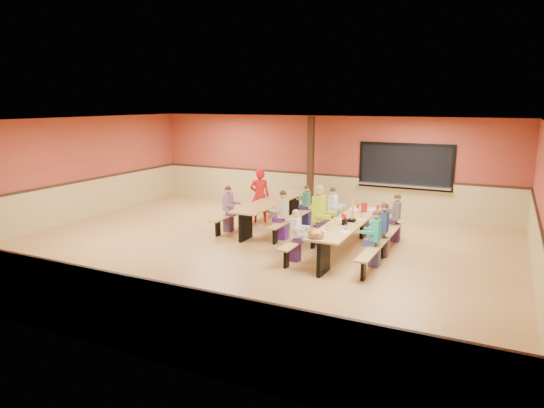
% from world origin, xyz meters
% --- Properties ---
extents(ground, '(12.00, 12.00, 0.00)m').
position_xyz_m(ground, '(0.00, 0.00, 0.00)').
color(ground, '#A1713D').
rests_on(ground, ground).
extents(room_envelope, '(12.04, 10.04, 3.02)m').
position_xyz_m(room_envelope, '(0.00, 0.00, 0.69)').
color(room_envelope, '#993C2C').
rests_on(room_envelope, ground).
extents(kitchen_pass_through, '(2.78, 0.28, 1.38)m').
position_xyz_m(kitchen_pass_through, '(2.60, 4.96, 1.49)').
color(kitchen_pass_through, black).
rests_on(kitchen_pass_through, ground).
extents(structural_post, '(0.18, 0.18, 3.00)m').
position_xyz_m(structural_post, '(-0.20, 4.40, 1.50)').
color(structural_post, black).
rests_on(structural_post, ground).
extents(cafeteria_table_main, '(1.91, 3.70, 0.74)m').
position_xyz_m(cafeteria_table_main, '(2.13, 0.78, 0.53)').
color(cafeteria_table_main, tan).
rests_on(cafeteria_table_main, ground).
extents(cafeteria_table_second, '(1.91, 3.70, 0.74)m').
position_xyz_m(cafeteria_table_second, '(-0.49, 2.25, 0.53)').
color(cafeteria_table_second, tan).
rests_on(cafeteria_table_second, ground).
extents(seated_child_white_left, '(0.34, 0.27, 1.14)m').
position_xyz_m(seated_child_white_left, '(1.31, -0.30, 0.57)').
color(seated_child_white_left, silver).
rests_on(seated_child_white_left, ground).
extents(seated_adult_yellow, '(0.49, 0.40, 1.45)m').
position_xyz_m(seated_adult_yellow, '(1.31, 1.13, 0.72)').
color(seated_adult_yellow, '#AED116').
rests_on(seated_adult_yellow, ground).
extents(seated_child_grey_left, '(0.38, 0.31, 1.23)m').
position_xyz_m(seated_child_grey_left, '(1.31, 2.19, 0.61)').
color(seated_child_grey_left, silver).
rests_on(seated_child_grey_left, ground).
extents(seated_child_teal_right, '(0.37, 0.30, 1.21)m').
position_xyz_m(seated_child_teal_right, '(2.96, 0.12, 0.60)').
color(seated_child_teal_right, teal).
rests_on(seated_child_teal_right, ground).
extents(seated_child_navy_right, '(0.37, 0.31, 1.22)m').
position_xyz_m(seated_child_navy_right, '(2.96, 0.85, 0.61)').
color(seated_child_navy_right, navy).
rests_on(seated_child_navy_right, ground).
extents(seated_child_char_right, '(0.36, 0.29, 1.19)m').
position_xyz_m(seated_child_char_right, '(2.96, 2.21, 0.59)').
color(seated_child_char_right, '#585A62').
rests_on(seated_child_char_right, ground).
extents(seated_child_purple_sec, '(0.37, 0.31, 1.22)m').
position_xyz_m(seated_child_purple_sec, '(-1.31, 1.23, 0.61)').
color(seated_child_purple_sec, '#895981').
rests_on(seated_child_purple_sec, ground).
extents(seated_child_green_sec, '(0.33, 0.27, 1.12)m').
position_xyz_m(seated_child_green_sec, '(0.34, 2.77, 0.56)').
color(seated_child_green_sec, '#2E6A56').
rests_on(seated_child_green_sec, ground).
extents(seated_child_tan_sec, '(0.38, 0.31, 1.24)m').
position_xyz_m(seated_child_tan_sec, '(0.34, 1.16, 0.62)').
color(seated_child_tan_sec, '#BBB794').
rests_on(seated_child_tan_sec, ground).
extents(standing_woman, '(0.68, 0.61, 1.56)m').
position_xyz_m(standing_woman, '(-1.02, 2.51, 0.78)').
color(standing_woman, red).
rests_on(standing_woman, ground).
extents(punch_pitcher, '(0.16, 0.16, 0.22)m').
position_xyz_m(punch_pitcher, '(2.21, 1.93, 0.85)').
color(punch_pitcher, '#AC1A17').
rests_on(punch_pitcher, cafeteria_table_main).
extents(chip_bowl, '(0.32, 0.32, 0.15)m').
position_xyz_m(chip_bowl, '(1.98, -0.81, 0.81)').
color(chip_bowl, orange).
rests_on(chip_bowl, cafeteria_table_main).
extents(napkin_dispenser, '(0.10, 0.14, 0.13)m').
position_xyz_m(napkin_dispenser, '(2.17, 0.47, 0.80)').
color(napkin_dispenser, black).
rests_on(napkin_dispenser, cafeteria_table_main).
extents(condiment_mustard, '(0.06, 0.06, 0.17)m').
position_xyz_m(condiment_mustard, '(1.96, 0.41, 0.82)').
color(condiment_mustard, yellow).
rests_on(condiment_mustard, cafeteria_table_main).
extents(condiment_ketchup, '(0.06, 0.06, 0.17)m').
position_xyz_m(condiment_ketchup, '(2.11, 0.68, 0.82)').
color(condiment_ketchup, '#B2140F').
rests_on(condiment_ketchup, cafeteria_table_main).
extents(table_paddle, '(0.16, 0.16, 0.56)m').
position_xyz_m(table_paddle, '(2.23, 0.83, 0.88)').
color(table_paddle, black).
rests_on(table_paddle, cafeteria_table_main).
extents(place_settings, '(0.65, 3.30, 0.11)m').
position_xyz_m(place_settings, '(2.13, 0.78, 0.80)').
color(place_settings, beige).
rests_on(place_settings, cafeteria_table_main).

